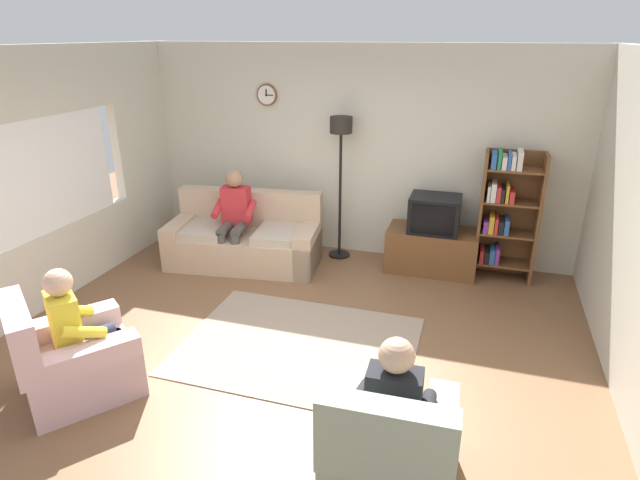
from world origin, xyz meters
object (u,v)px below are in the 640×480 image
(couch, at_px, (245,240))
(bookshelf, at_px, (505,212))
(floor_lamp, at_px, (341,149))
(person_on_couch, at_px, (234,214))
(tv, at_px, (435,214))
(person_in_right_armchair, at_px, (395,402))
(armchair_near_bookshelf, at_px, (390,450))
(tv_stand, at_px, (432,250))
(person_in_left_armchair, at_px, (79,325))
(armchair_near_window, at_px, (73,361))

(couch, xyz_separation_m, bookshelf, (3.13, 0.56, 0.52))
(bookshelf, xyz_separation_m, floor_lamp, (-2.03, 0.03, 0.61))
(bookshelf, relative_size, person_on_couch, 1.28)
(tv, distance_m, person_on_couch, 2.47)
(tv, height_order, person_in_right_armchair, person_in_right_armchair)
(person_on_couch, bearing_deg, couch, 55.14)
(floor_lamp, relative_size, armchair_near_bookshelf, 2.05)
(floor_lamp, xyz_separation_m, armchair_near_bookshelf, (1.33, -3.62, -1.16))
(tv, bearing_deg, couch, -168.66)
(tv_stand, relative_size, armchair_near_bookshelf, 1.22)
(floor_lamp, bearing_deg, person_in_right_armchair, -69.36)
(person_on_couch, height_order, person_in_left_armchair, person_on_couch)
(armchair_near_bookshelf, relative_size, person_on_couch, 0.73)
(couch, bearing_deg, tv_stand, 11.92)
(tv_stand, bearing_deg, tv, -90.00)
(tv_stand, bearing_deg, person_in_right_armchair, -88.22)
(person_in_left_armchair, bearing_deg, armchair_near_bookshelf, -5.88)
(tv, height_order, bookshelf, bookshelf)
(armchair_near_window, xyz_separation_m, person_in_right_armchair, (2.66, -0.11, 0.32))
(armchair_near_bookshelf, relative_size, person_in_left_armchair, 0.81)
(person_in_right_armchair, bearing_deg, armchair_near_window, 177.66)
(armchair_near_window, relative_size, person_on_couch, 0.96)
(couch, distance_m, bookshelf, 3.22)
(floor_lamp, bearing_deg, tv, -5.76)
(couch, bearing_deg, bookshelf, 10.12)
(bookshelf, relative_size, armchair_near_bookshelf, 1.75)
(person_in_left_armchair, bearing_deg, tv_stand, 52.45)
(tv_stand, relative_size, armchair_near_window, 0.93)
(bookshelf, xyz_separation_m, person_in_left_armchair, (-3.30, -3.32, -0.23))
(person_on_couch, bearing_deg, bookshelf, 11.77)
(person_in_left_armchair, bearing_deg, couch, 86.41)
(floor_lamp, bearing_deg, couch, -151.86)
(armchair_near_window, bearing_deg, person_in_right_armchair, -2.34)
(floor_lamp, xyz_separation_m, person_in_right_armchair, (1.33, -3.53, -0.85))
(bookshelf, bearing_deg, couch, -169.88)
(tv_stand, bearing_deg, couch, -168.08)
(tv, height_order, person_in_left_armchair, person_in_left_armchair)
(couch, distance_m, person_in_left_armchair, 2.78)
(person_in_left_armchair, bearing_deg, person_in_right_armchair, -3.94)
(couch, bearing_deg, tv, 11.34)
(tv_stand, distance_m, floor_lamp, 1.70)
(bookshelf, bearing_deg, person_in_right_armchair, -101.24)
(person_in_left_armchair, bearing_deg, tv, 52.25)
(tv, bearing_deg, bookshelf, 6.51)
(bookshelf, bearing_deg, person_in_left_armchair, -134.85)
(floor_lamp, relative_size, person_in_left_armchair, 1.65)
(person_on_couch, bearing_deg, person_in_right_armchair, -48.45)
(bookshelf, bearing_deg, person_on_couch, -168.23)
(tv_stand, distance_m, bookshelf, 0.98)
(floor_lamp, xyz_separation_m, armchair_near_window, (-1.33, -3.42, -1.16))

